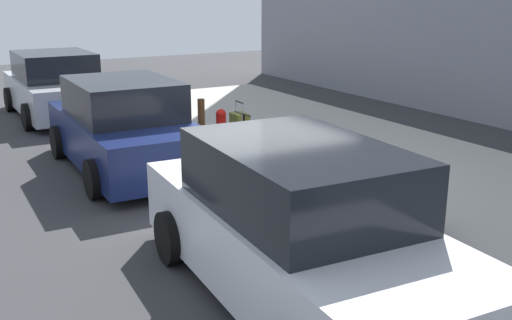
{
  "coord_description": "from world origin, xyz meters",
  "views": [
    {
      "loc": [
        -8.33,
        4.8,
        3.17
      ],
      "look_at": [
        -0.48,
        0.26,
        0.6
      ],
      "focal_mm": 42.38,
      "sensor_mm": 36.0,
      "label": 1
    }
  ],
  "objects_px": {
    "suitcase_maroon_8": "(257,149)",
    "suitcase_red_9": "(246,144)",
    "suitcase_black_4": "(323,172)",
    "suitcase_silver_5": "(307,168)",
    "suitcase_olive_3": "(344,179)",
    "parked_car_white_0": "(297,230)",
    "suitcase_red_2": "(365,196)",
    "fire_hydrant": "(221,126)",
    "parked_car_navy_1": "(124,128)",
    "parked_car_silver_2": "(56,87)",
    "suitcase_olive_10": "(240,132)",
    "bollard_post": "(201,119)",
    "suitcase_navy_7": "(272,155)",
    "suitcase_navy_0": "(423,217)",
    "suitcase_maroon_1": "(395,202)",
    "suitcase_teal_6": "(288,158)"
  },
  "relations": [
    {
      "from": "suitcase_maroon_8",
      "to": "suitcase_red_9",
      "type": "height_order",
      "value": "suitcase_red_9"
    },
    {
      "from": "suitcase_maroon_8",
      "to": "suitcase_navy_0",
      "type": "bearing_deg",
      "value": -178.47
    },
    {
      "from": "bollard_post",
      "to": "suitcase_black_4",
      "type": "bearing_deg",
      "value": -178.39
    },
    {
      "from": "suitcase_olive_10",
      "to": "suitcase_red_9",
      "type": "bearing_deg",
      "value": 167.11
    },
    {
      "from": "suitcase_silver_5",
      "to": "fire_hydrant",
      "type": "relative_size",
      "value": 0.83
    },
    {
      "from": "fire_hydrant",
      "to": "parked_car_white_0",
      "type": "bearing_deg",
      "value": 160.43
    },
    {
      "from": "suitcase_maroon_8",
      "to": "suitcase_olive_10",
      "type": "distance_m",
      "value": 0.92
    },
    {
      "from": "suitcase_black_4",
      "to": "parked_car_white_0",
      "type": "bearing_deg",
      "value": 138.93
    },
    {
      "from": "parked_car_white_0",
      "to": "suitcase_black_4",
      "type": "bearing_deg",
      "value": -41.07
    },
    {
      "from": "suitcase_black_4",
      "to": "suitcase_navy_7",
      "type": "bearing_deg",
      "value": 1.6
    },
    {
      "from": "suitcase_silver_5",
      "to": "suitcase_teal_6",
      "type": "bearing_deg",
      "value": 9.08
    },
    {
      "from": "suitcase_teal_6",
      "to": "parked_car_white_0",
      "type": "distance_m",
      "value": 3.86
    },
    {
      "from": "suitcase_teal_6",
      "to": "suitcase_red_9",
      "type": "distance_m",
      "value": 1.44
    },
    {
      "from": "suitcase_black_4",
      "to": "suitcase_silver_5",
      "type": "relative_size",
      "value": 1.55
    },
    {
      "from": "bollard_post",
      "to": "parked_car_white_0",
      "type": "xyz_separation_m",
      "value": [
        -6.47,
        1.93,
        0.23
      ]
    },
    {
      "from": "suitcase_maroon_1",
      "to": "parked_car_silver_2",
      "type": "height_order",
      "value": "parked_car_silver_2"
    },
    {
      "from": "suitcase_maroon_1",
      "to": "suitcase_black_4",
      "type": "xyz_separation_m",
      "value": [
        1.48,
        0.11,
        0.05
      ]
    },
    {
      "from": "parked_car_navy_1",
      "to": "parked_car_silver_2",
      "type": "distance_m",
      "value": 5.48
    },
    {
      "from": "suitcase_silver_5",
      "to": "suitcase_maroon_8",
      "type": "distance_m",
      "value": 1.43
    },
    {
      "from": "suitcase_maroon_8",
      "to": "suitcase_red_9",
      "type": "xyz_separation_m",
      "value": [
        0.45,
        -0.02,
        -0.01
      ]
    },
    {
      "from": "suitcase_maroon_1",
      "to": "suitcase_red_2",
      "type": "height_order",
      "value": "suitcase_maroon_1"
    },
    {
      "from": "suitcase_maroon_1",
      "to": "parked_car_navy_1",
      "type": "xyz_separation_m",
      "value": [
        4.71,
        2.16,
        0.34
      ]
    },
    {
      "from": "suitcase_navy_0",
      "to": "suitcase_maroon_1",
      "type": "bearing_deg",
      "value": -5.12
    },
    {
      "from": "parked_car_navy_1",
      "to": "suitcase_olive_10",
      "type": "bearing_deg",
      "value": -101.16
    },
    {
      "from": "suitcase_olive_10",
      "to": "parked_car_silver_2",
      "type": "relative_size",
      "value": 0.23
    },
    {
      "from": "suitcase_silver_5",
      "to": "parked_car_silver_2",
      "type": "relative_size",
      "value": 0.14
    },
    {
      "from": "suitcase_black_4",
      "to": "suitcase_maroon_8",
      "type": "bearing_deg",
      "value": 1.35
    },
    {
      "from": "suitcase_olive_3",
      "to": "parked_car_white_0",
      "type": "bearing_deg",
      "value": 131.73
    },
    {
      "from": "suitcase_red_2",
      "to": "parked_car_navy_1",
      "type": "height_order",
      "value": "parked_car_navy_1"
    },
    {
      "from": "suitcase_silver_5",
      "to": "parked_car_white_0",
      "type": "height_order",
      "value": "parked_car_white_0"
    },
    {
      "from": "parked_car_navy_1",
      "to": "parked_car_silver_2",
      "type": "bearing_deg",
      "value": -0.0
    },
    {
      "from": "suitcase_maroon_1",
      "to": "suitcase_black_4",
      "type": "distance_m",
      "value": 1.48
    },
    {
      "from": "suitcase_maroon_1",
      "to": "suitcase_silver_5",
      "type": "relative_size",
      "value": 1.35
    },
    {
      "from": "suitcase_red_9",
      "to": "bollard_post",
      "type": "bearing_deg",
      "value": 3.11
    },
    {
      "from": "suitcase_red_2",
      "to": "suitcase_silver_5",
      "type": "xyz_separation_m",
      "value": [
        1.48,
        -0.03,
        0.01
      ]
    },
    {
      "from": "suitcase_maroon_1",
      "to": "suitcase_olive_10",
      "type": "height_order",
      "value": "suitcase_olive_10"
    },
    {
      "from": "suitcase_red_9",
      "to": "bollard_post",
      "type": "height_order",
      "value": "bollard_post"
    },
    {
      "from": "parked_car_silver_2",
      "to": "suitcase_teal_6",
      "type": "bearing_deg",
      "value": -165.52
    },
    {
      "from": "suitcase_olive_10",
      "to": "parked_car_white_0",
      "type": "height_order",
      "value": "parked_car_white_0"
    },
    {
      "from": "suitcase_navy_7",
      "to": "suitcase_maroon_1",
      "type": "bearing_deg",
      "value": -177.03
    },
    {
      "from": "suitcase_silver_5",
      "to": "bollard_post",
      "type": "height_order",
      "value": "bollard_post"
    },
    {
      "from": "suitcase_red_2",
      "to": "parked_car_white_0",
      "type": "height_order",
      "value": "parked_car_white_0"
    },
    {
      "from": "suitcase_red_2",
      "to": "fire_hydrant",
      "type": "relative_size",
      "value": 1.07
    },
    {
      "from": "fire_hydrant",
      "to": "parked_car_navy_1",
      "type": "height_order",
      "value": "parked_car_navy_1"
    },
    {
      "from": "parked_car_white_0",
      "to": "fire_hydrant",
      "type": "bearing_deg",
      "value": -19.57
    },
    {
      "from": "suitcase_maroon_8",
      "to": "suitcase_red_2",
      "type": "bearing_deg",
      "value": -179.02
    },
    {
      "from": "suitcase_navy_0",
      "to": "suitcase_olive_3",
      "type": "distance_m",
      "value": 1.52
    },
    {
      "from": "suitcase_red_2",
      "to": "fire_hydrant",
      "type": "distance_m",
      "value": 4.51
    },
    {
      "from": "suitcase_silver_5",
      "to": "parked_car_navy_1",
      "type": "bearing_deg",
      "value": 37.11
    },
    {
      "from": "suitcase_navy_0",
      "to": "suitcase_maroon_1",
      "type": "height_order",
      "value": "suitcase_navy_0"
    }
  ]
}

